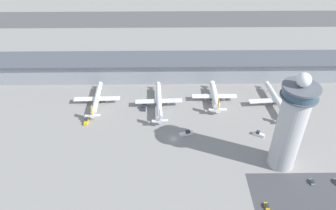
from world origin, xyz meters
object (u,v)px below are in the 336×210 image
Objects in this scene: airplane_gate_charlie at (215,96)px; car_grey_coupe at (267,206)px; service_truck_water at (259,134)px; car_yellow_taxi at (312,182)px; service_truck_baggage at (86,121)px; airplane_gate_alpha at (97,99)px; service_truck_catering at (187,133)px; airplane_gate_delta at (277,100)px; service_truck_fuel at (144,107)px; control_tower at (291,125)px; airplane_gate_bravo at (159,101)px.

car_grey_coupe is at bearing -80.79° from airplane_gate_charlie.
service_truck_water is 40.55m from car_yellow_taxi.
service_truck_baggage is at bearing 146.70° from car_grey_coupe.
airplane_gate_alpha is at bearing 138.03° from car_grey_coupe.
service_truck_catering is 62.01m from car_grey_coupe.
airplane_gate_delta is 6.32× the size of service_truck_fuel.
service_truck_fuel is at bearing -170.29° from airplane_gate_charlie.
car_yellow_taxi is (87.77, -63.19, -0.44)m from service_truck_fuel.
airplane_gate_charlie is 40.94m from airplane_gate_delta.
service_truck_fuel is at bearing 135.79° from service_truck_catering.
control_tower is at bearing -25.88° from service_truck_catering.
airplane_gate_delta is 84.13m from car_grey_coupe.
airplane_gate_charlie is at bearing 1.36° from airplane_gate_alpha.
service_truck_baggage is at bearing -160.53° from airplane_gate_bravo.
airplane_gate_charlie is 3.76× the size of service_truck_catering.
service_truck_fuel is (-87.95, -2.39, -3.18)m from airplane_gate_delta.
control_tower reaches higher than service_truck_fuel.
service_truck_water is (100.81, -33.37, -2.59)m from airplane_gate_alpha.
airplane_gate_alpha reaches higher than service_truck_baggage.
airplane_gate_charlie is at bearing 9.71° from service_truck_fuel.
car_yellow_taxi is at bearing -30.18° from airplane_gate_alpha.
control_tower is 122.89m from airplane_gate_alpha.
airplane_gate_alpha is 124.97m from car_grey_coupe.
service_truck_water is at bearing -21.42° from service_truck_fuel.
airplane_gate_alpha is at bearing 149.82° from car_yellow_taxi.
control_tower reaches higher than airplane_gate_delta.
airplane_gate_delta is at bearing 57.58° from service_truck_water.
car_yellow_taxi is (119.39, -69.42, -3.08)m from airplane_gate_alpha.
airplane_gate_alpha is 5.64× the size of service_truck_water.
airplane_gate_delta is (119.56, -3.84, 0.55)m from airplane_gate_alpha.
airplane_gate_charlie is 0.77× the size of airplane_gate_delta.
airplane_gate_bravo is at bearing 11.42° from service_truck_fuel.
service_truck_fuel is at bearing -11.15° from airplane_gate_alpha.
airplane_gate_alpha is 9.28× the size of car_yellow_taxi.
airplane_gate_alpha is 0.89× the size of airplane_gate_bravo.
airplane_gate_alpha is 0.89× the size of airplane_gate_delta.
service_truck_catering is at bearing -155.24° from airplane_gate_delta.
car_yellow_taxi is (77.85, -65.19, -3.85)m from airplane_gate_bravo.
service_truck_catering is at bearing 154.12° from control_tower.
service_truck_water is (42.58, -1.25, 0.10)m from service_truck_catering.
airplane_gate_charlie is at bearing 9.25° from airplane_gate_bravo.
service_truck_water reaches higher than service_truck_catering.
control_tower reaches higher than airplane_gate_bravo.
airplane_gate_charlie reaches higher than airplane_gate_alpha.
airplane_gate_bravo is at bearing 140.06° from car_yellow_taxi.
airplane_gate_bravo is at bearing 120.91° from service_truck_catering.
airplane_gate_charlie is at bearing 119.52° from car_yellow_taxi.
car_yellow_taxi is at bearing -35.75° from service_truck_fuel.
service_truck_baggage is 105.22m from service_truck_water.
service_truck_catering is 71.63m from car_yellow_taxi.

